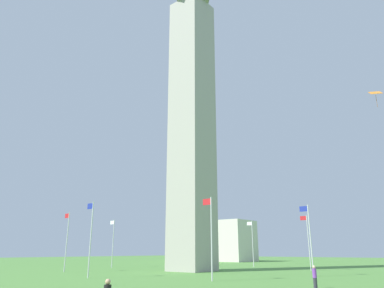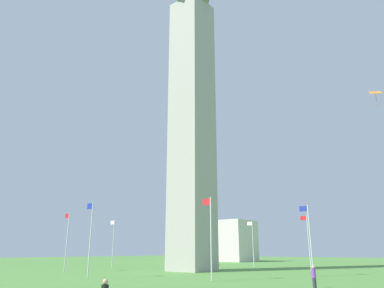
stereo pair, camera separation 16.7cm
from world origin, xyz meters
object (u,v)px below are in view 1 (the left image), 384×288
(flagpole_ne, at_px, (67,239))
(obelisk_monument, at_px, (192,107))
(flagpole_w, at_px, (252,241))
(distant_building, at_px, (218,241))
(flagpole_e, at_px, (91,235))
(flagpole_se, at_px, (211,234))
(flagpole_s, at_px, (310,236))
(flagpole_nw, at_px, (182,242))
(flagpole_n, at_px, (113,241))
(person_purple_shirt, at_px, (315,277))
(kite_orange_diamond, at_px, (375,93))
(flagpole_sw, at_px, (308,240))

(flagpole_ne, bearing_deg, obelisk_monument, -135.13)
(flagpole_w, bearing_deg, obelisk_monument, 90.19)
(flagpole_ne, height_order, distant_building, distant_building)
(flagpole_e, height_order, flagpole_se, same)
(flagpole_w, bearing_deg, flagpole_se, 112.50)
(obelisk_monument, distance_m, flagpole_s, 27.53)
(flagpole_e, bearing_deg, flagpole_ne, -22.50)
(flagpole_s, height_order, flagpole_nw, same)
(flagpole_n, relative_size, distant_building, 0.41)
(flagpole_n, height_order, flagpole_se, same)
(flagpole_ne, distance_m, person_purple_shirt, 36.21)
(obelisk_monument, bearing_deg, flagpole_e, 89.81)
(flagpole_ne, relative_size, distant_building, 0.41)
(flagpole_se, relative_size, flagpole_nw, 1.00)
(flagpole_n, xyz_separation_m, flagpole_se, (-30.62, 12.68, 0.00))
(flagpole_ne, xyz_separation_m, flagpole_w, (-12.68, -30.62, 0.00))
(flagpole_e, bearing_deg, flagpole_n, -45.00)
(flagpole_n, distance_m, flagpole_e, 25.37)
(person_purple_shirt, bearing_deg, flagpole_w, -45.08)
(flagpole_ne, distance_m, flagpole_nw, 25.37)
(flagpole_se, distance_m, kite_orange_diamond, 27.71)
(flagpole_se, bearing_deg, obelisk_monument, -45.13)
(flagpole_sw, xyz_separation_m, flagpole_nw, (25.37, -0.00, 0.00))
(kite_orange_diamond, bearing_deg, flagpole_e, 39.51)
(flagpole_se, xyz_separation_m, flagpole_s, (-5.25, -12.68, 0.00))
(flagpole_e, xyz_separation_m, distant_building, (26.74, -63.13, 0.98))
(flagpole_ne, height_order, person_purple_shirt, flagpole_ne)
(flagpole_se, xyz_separation_m, flagpole_sw, (-0.00, -25.37, 0.00))
(distant_building, bearing_deg, flagpole_e, 112.96)
(flagpole_e, relative_size, flagpole_sw, 1.00)
(flagpole_se, distance_m, flagpole_s, 13.73)
(flagpole_e, height_order, flagpole_s, same)
(flagpole_s, height_order, flagpole_sw, same)
(flagpole_se, xyz_separation_m, person_purple_shirt, (-10.65, 0.91, -3.63))
(obelisk_monument, xyz_separation_m, flagpole_se, (-12.62, 12.68, -20.93))
(flagpole_se, height_order, person_purple_shirt, flagpole_se)
(flagpole_sw, relative_size, distant_building, 0.41)
(flagpole_s, distance_m, flagpole_nw, 33.14)
(flagpole_ne, distance_m, flagpole_s, 33.14)
(flagpole_se, distance_m, flagpole_nw, 35.87)
(flagpole_s, xyz_separation_m, person_purple_shirt, (-5.40, 13.59, -3.63))
(flagpole_s, height_order, person_purple_shirt, flagpole_s)
(flagpole_nw, bearing_deg, flagpole_se, 135.00)
(flagpole_s, height_order, kite_orange_diamond, kite_orange_diamond)
(flagpole_e, distance_m, flagpole_nw, 33.14)
(flagpole_n, xyz_separation_m, person_purple_shirt, (-41.27, 13.59, -3.63))
(flagpole_e, xyz_separation_m, flagpole_se, (-12.68, -5.25, 0.00))
(obelisk_monument, height_order, flagpole_sw, obelisk_monument)
(obelisk_monument, distance_m, flagpole_e, 27.56)
(obelisk_monument, height_order, person_purple_shirt, obelisk_monument)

